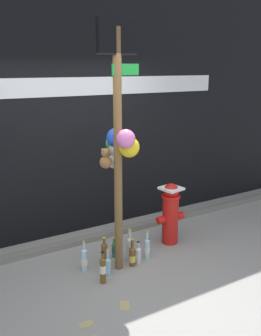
{
  "coord_description": "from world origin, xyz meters",
  "views": [
    {
      "loc": [
        -1.84,
        -3.31,
        2.37
      ],
      "look_at": [
        0.24,
        0.26,
        1.24
      ],
      "focal_mm": 39.91,
      "sensor_mm": 36.0,
      "label": 1
    }
  ],
  "objects_px": {
    "bottle_2": "(84,259)",
    "bottle_5": "(138,255)",
    "bottle_1": "(103,269)",
    "bottle_3": "(129,248)",
    "bottle_0": "(108,265)",
    "fire_hydrant": "(170,212)",
    "bottle_6": "(104,254)",
    "bottle_8": "(147,248)",
    "bottle_7": "(114,249)",
    "bottle_4": "(132,256)",
    "memorial_post": "(119,134)"
  },
  "relations": [
    {
      "from": "bottle_2",
      "to": "bottle_5",
      "type": "xyz_separation_m",
      "value": [
        0.64,
        -0.18,
        -0.03
      ]
    },
    {
      "from": "bottle_1",
      "to": "bottle_5",
      "type": "distance_m",
      "value": 0.59
    },
    {
      "from": "bottle_1",
      "to": "bottle_3",
      "type": "distance_m",
      "value": 0.59
    },
    {
      "from": "bottle_0",
      "to": "bottle_2",
      "type": "xyz_separation_m",
      "value": [
        -0.2,
        0.23,
        0.02
      ]
    },
    {
      "from": "fire_hydrant",
      "to": "bottle_1",
      "type": "height_order",
      "value": "fire_hydrant"
    },
    {
      "from": "bottle_2",
      "to": "bottle_0",
      "type": "bearing_deg",
      "value": -48.42
    },
    {
      "from": "bottle_6",
      "to": "bottle_8",
      "type": "xyz_separation_m",
      "value": [
        0.56,
        -0.09,
        -0.03
      ]
    },
    {
      "from": "bottle_2",
      "to": "bottle_1",
      "type": "bearing_deg",
      "value": -77.97
    },
    {
      "from": "bottle_8",
      "to": "bottle_3",
      "type": "bearing_deg",
      "value": 163.52
    },
    {
      "from": "bottle_3",
      "to": "bottle_8",
      "type": "xyz_separation_m",
      "value": [
        0.22,
        -0.07,
        -0.03
      ]
    },
    {
      "from": "bottle_0",
      "to": "bottle_7",
      "type": "height_order",
      "value": "bottle_0"
    },
    {
      "from": "bottle_1",
      "to": "bottle_4",
      "type": "bearing_deg",
      "value": 18.2
    },
    {
      "from": "fire_hydrant",
      "to": "bottle_6",
      "type": "relative_size",
      "value": 2.22
    },
    {
      "from": "bottle_5",
      "to": "bottle_6",
      "type": "relative_size",
      "value": 0.76
    },
    {
      "from": "bottle_2",
      "to": "bottle_4",
      "type": "height_order",
      "value": "bottle_2"
    },
    {
      "from": "bottle_4",
      "to": "bottle_5",
      "type": "height_order",
      "value": "bottle_4"
    },
    {
      "from": "bottle_5",
      "to": "fire_hydrant",
      "type": "bearing_deg",
      "value": 21.63
    },
    {
      "from": "bottle_0",
      "to": "bottle_8",
      "type": "relative_size",
      "value": 0.86
    },
    {
      "from": "bottle_6",
      "to": "bottle_7",
      "type": "height_order",
      "value": "bottle_6"
    },
    {
      "from": "fire_hydrant",
      "to": "bottle_3",
      "type": "relative_size",
      "value": 2.05
    },
    {
      "from": "bottle_4",
      "to": "bottle_5",
      "type": "relative_size",
      "value": 1.23
    },
    {
      "from": "bottle_2",
      "to": "bottle_3",
      "type": "xyz_separation_m",
      "value": [
        0.59,
        -0.06,
        0.03
      ]
    },
    {
      "from": "bottle_5",
      "to": "bottle_8",
      "type": "xyz_separation_m",
      "value": [
        0.17,
        0.06,
        0.02
      ]
    },
    {
      "from": "bottle_6",
      "to": "bottle_4",
      "type": "bearing_deg",
      "value": -27.65
    },
    {
      "from": "fire_hydrant",
      "to": "bottle_3",
      "type": "distance_m",
      "value": 0.8
    },
    {
      "from": "bottle_7",
      "to": "bottle_6",
      "type": "bearing_deg",
      "value": -145.45
    },
    {
      "from": "bottle_3",
      "to": "bottle_5",
      "type": "height_order",
      "value": "bottle_3"
    },
    {
      "from": "fire_hydrant",
      "to": "bottle_0",
      "type": "bearing_deg",
      "value": -164.41
    },
    {
      "from": "memorial_post",
      "to": "bottle_0",
      "type": "height_order",
      "value": "memorial_post"
    },
    {
      "from": "fire_hydrant",
      "to": "bottle_3",
      "type": "bearing_deg",
      "value": -168.69
    },
    {
      "from": "bottle_3",
      "to": "bottle_6",
      "type": "distance_m",
      "value": 0.34
    },
    {
      "from": "bottle_6",
      "to": "bottle_5",
      "type": "bearing_deg",
      "value": -20.24
    },
    {
      "from": "bottle_6",
      "to": "bottle_7",
      "type": "relative_size",
      "value": 1.41
    },
    {
      "from": "bottle_0",
      "to": "bottle_3",
      "type": "distance_m",
      "value": 0.43
    },
    {
      "from": "bottle_3",
      "to": "bottle_6",
      "type": "bearing_deg",
      "value": 176.29
    },
    {
      "from": "bottle_4",
      "to": "bottle_1",
      "type": "bearing_deg",
      "value": -161.8
    },
    {
      "from": "bottle_1",
      "to": "bottle_8",
      "type": "bearing_deg",
      "value": 17.16
    },
    {
      "from": "memorial_post",
      "to": "bottle_7",
      "type": "bearing_deg",
      "value": 77.41
    },
    {
      "from": "bottle_8",
      "to": "bottle_5",
      "type": "bearing_deg",
      "value": -160.91
    },
    {
      "from": "bottle_0",
      "to": "bottle_3",
      "type": "xyz_separation_m",
      "value": [
        0.39,
        0.17,
        0.04
      ]
    },
    {
      "from": "bottle_3",
      "to": "bottle_1",
      "type": "bearing_deg",
      "value": -150.45
    },
    {
      "from": "fire_hydrant",
      "to": "bottle_0",
      "type": "height_order",
      "value": "fire_hydrant"
    },
    {
      "from": "bottle_1",
      "to": "bottle_8",
      "type": "distance_m",
      "value": 0.77
    },
    {
      "from": "bottle_3",
      "to": "bottle_5",
      "type": "distance_m",
      "value": 0.14
    },
    {
      "from": "bottle_5",
      "to": "bottle_6",
      "type": "distance_m",
      "value": 0.42
    },
    {
      "from": "bottle_4",
      "to": "bottle_3",
      "type": "bearing_deg",
      "value": 73.91
    },
    {
      "from": "bottle_2",
      "to": "bottle_6",
      "type": "xyz_separation_m",
      "value": [
        0.25,
        -0.04,
        0.02
      ]
    },
    {
      "from": "bottle_7",
      "to": "bottle_8",
      "type": "height_order",
      "value": "bottle_8"
    },
    {
      "from": "bottle_4",
      "to": "bottle_7",
      "type": "distance_m",
      "value": 0.32
    },
    {
      "from": "fire_hydrant",
      "to": "bottle_4",
      "type": "xyz_separation_m",
      "value": [
        -0.77,
        -0.28,
        -0.32
      ]
    }
  ]
}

